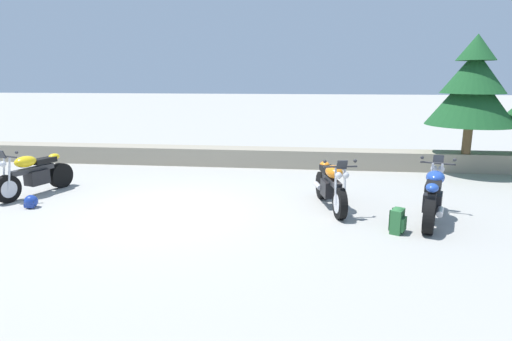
# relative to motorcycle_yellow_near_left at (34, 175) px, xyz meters

# --- Properties ---
(ground_plane) EXTENTS (120.00, 120.00, 0.00)m
(ground_plane) POSITION_rel_motorcycle_yellow_near_left_xyz_m (3.53, -0.86, -0.49)
(ground_plane) COLOR #A3A099
(stone_wall) EXTENTS (36.00, 0.80, 0.55)m
(stone_wall) POSITION_rel_motorcycle_yellow_near_left_xyz_m (3.53, 3.94, -0.21)
(stone_wall) COLOR gray
(stone_wall) RESTS_ON ground
(motorcycle_yellow_near_left) EXTENTS (0.91, 2.01, 1.18)m
(motorcycle_yellow_near_left) POSITION_rel_motorcycle_yellow_near_left_xyz_m (0.00, 0.00, 0.00)
(motorcycle_yellow_near_left) COLOR black
(motorcycle_yellow_near_left) RESTS_ON ground
(motorcycle_orange_centre) EXTENTS (0.80, 2.05, 1.18)m
(motorcycle_orange_centre) POSITION_rel_motorcycle_yellow_near_left_xyz_m (6.87, -0.22, 0.00)
(motorcycle_orange_centre) COLOR black
(motorcycle_orange_centre) RESTS_ON ground
(motorcycle_blue_far_right) EXTENTS (0.96, 2.00, 1.18)m
(motorcycle_blue_far_right) POSITION_rel_motorcycle_yellow_near_left_xyz_m (8.76, -0.83, 0.00)
(motorcycle_blue_far_right) COLOR black
(motorcycle_blue_far_right) RESTS_ON ground
(rider_backpack) EXTENTS (0.33, 0.35, 0.47)m
(rider_backpack) POSITION_rel_motorcycle_yellow_near_left_xyz_m (7.98, -1.56, -0.24)
(rider_backpack) COLOR #2D6B38
(rider_backpack) RESTS_ON ground
(rider_helmet) EXTENTS (0.28, 0.28, 0.28)m
(rider_helmet) POSITION_rel_motorcycle_yellow_near_left_xyz_m (0.55, -0.97, -0.35)
(rider_helmet) COLOR navy
(rider_helmet) RESTS_ON ground
(pine_tree_far_left) EXTENTS (2.40, 2.40, 3.33)m
(pine_tree_far_left) POSITION_rel_motorcycle_yellow_near_left_xyz_m (10.91, 3.71, 1.95)
(pine_tree_far_left) COLOR brown
(pine_tree_far_left) RESTS_ON stone_wall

